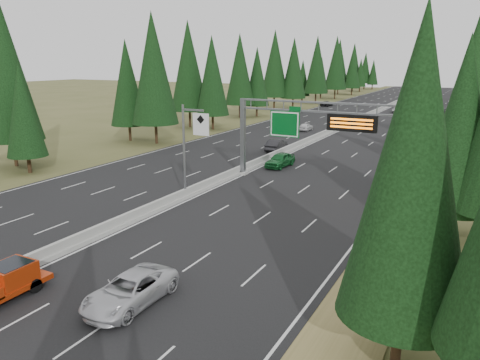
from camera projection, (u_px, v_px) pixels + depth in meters
name	position (u px, v px, depth m)	size (l,w,h in m)	color
road	(353.00, 123.00, 87.26)	(32.00, 260.00, 0.08)	black
shoulder_right	(457.00, 130.00, 79.20)	(3.60, 260.00, 0.06)	olive
shoulder_left	(266.00, 118.00, 95.33)	(3.60, 260.00, 0.06)	#494D24
median_barrier	(353.00, 121.00, 87.17)	(0.70, 260.00, 0.85)	gray
sign_gantry	(324.00, 130.00, 43.32)	(16.75, 0.98, 7.80)	slate
hov_sign_pole	(190.00, 146.00, 38.75)	(2.80, 0.50, 8.00)	slate
tree_row_left	(215.00, 71.00, 83.61)	(11.91, 236.91, 18.57)	black
silver_minivan	(130.00, 290.00, 22.66)	(2.45, 5.32, 1.48)	silver
red_pickup	(5.00, 281.00, 23.21)	(1.84, 5.14, 1.68)	black
car_ahead_green	(280.00, 160.00, 51.76)	(1.86, 4.61, 1.57)	#155D27
car_ahead_dkred	(435.00, 126.00, 78.37)	(1.49, 4.26, 1.40)	#50120B
car_ahead_dkgrey	(441.00, 114.00, 95.35)	(2.15, 5.28, 1.53)	black
car_ahead_white	(399.00, 109.00, 104.71)	(2.39, 5.18, 1.44)	#BDBDBD
car_ahead_far	(415.00, 98.00, 134.46)	(1.55, 3.84, 1.31)	black
car_onc_near	(276.00, 145.00, 60.73)	(1.63, 4.68, 1.54)	black
car_onc_blue	(288.00, 127.00, 77.24)	(1.86, 4.58, 1.33)	navy
car_onc_white	(306.00, 127.00, 78.16)	(1.51, 3.75, 1.28)	silver
car_onc_far	(327.00, 103.00, 119.10)	(2.14, 4.63, 1.29)	black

